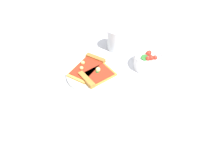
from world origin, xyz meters
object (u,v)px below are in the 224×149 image
Objects in this scene: salad_bowl at (149,61)px; soda_glass at (116,39)px; plate at (94,73)px; pizza_slice_near at (95,76)px; pizza_slice_far at (88,66)px.

soda_glass is (-0.06, -0.18, 0.02)m from salad_bowl.
salad_bowl is (-0.15, 0.18, 0.02)m from plate.
pizza_slice_near is 1.47× the size of soda_glass.
pizza_slice_near is 0.07m from pizza_slice_far.
pizza_slice_far is (-0.03, -0.06, -0.00)m from pizza_slice_near.
salad_bowl reaches higher than pizza_slice_far.
pizza_slice_far is 0.19m from soda_glass.
plate is at bearing -0.05° from soda_glass.
salad_bowl is at bearing 136.70° from pizza_slice_near.
soda_glass is (-0.19, 0.04, 0.03)m from pizza_slice_far.
pizza_slice_far is at bearing -110.42° from plate.
plate is 0.21m from soda_glass.
plate is 1.86× the size of salad_bowl.
pizza_slice_near is 0.96× the size of pizza_slice_far.
pizza_slice_far is at bearing -10.83° from soda_glass.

